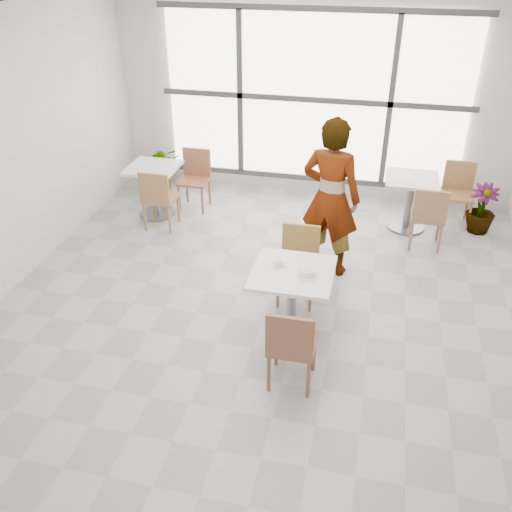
% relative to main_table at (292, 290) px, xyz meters
% --- Properties ---
extents(floor, '(7.00, 7.00, 0.00)m').
position_rel_main_table_xyz_m(floor, '(-0.32, 0.09, -0.52)').
color(floor, '#9E9EA5').
rests_on(floor, ground).
extents(ceiling, '(7.00, 7.00, 0.00)m').
position_rel_main_table_xyz_m(ceiling, '(-0.32, 0.09, 2.48)').
color(ceiling, white).
rests_on(ceiling, ground).
extents(wall_back, '(6.00, 0.00, 6.00)m').
position_rel_main_table_xyz_m(wall_back, '(-0.32, 3.59, 0.98)').
color(wall_back, silver).
rests_on(wall_back, ground).
extents(window, '(4.60, 0.07, 2.52)m').
position_rel_main_table_xyz_m(window, '(-0.32, 3.53, 0.98)').
color(window, white).
rests_on(window, ground).
extents(main_table, '(0.80, 0.80, 0.75)m').
position_rel_main_table_xyz_m(main_table, '(0.00, 0.00, 0.00)').
color(main_table, white).
rests_on(main_table, ground).
extents(chair_near, '(0.42, 0.42, 0.87)m').
position_rel_main_table_xyz_m(chair_near, '(0.13, -0.80, -0.02)').
color(chair_near, brown).
rests_on(chair_near, ground).
extents(chair_far, '(0.42, 0.42, 0.87)m').
position_rel_main_table_xyz_m(chair_far, '(-0.04, 0.67, -0.02)').
color(chair_far, '#9F7239').
rests_on(chair_far, ground).
extents(oatmeal_bowl, '(0.21, 0.21, 0.09)m').
position_rel_main_table_xyz_m(oatmeal_bowl, '(0.15, -0.05, 0.27)').
color(oatmeal_bowl, white).
rests_on(oatmeal_bowl, main_table).
extents(coffee_cup, '(0.16, 0.13, 0.07)m').
position_rel_main_table_xyz_m(coffee_cup, '(-0.17, 0.07, 0.26)').
color(coffee_cup, white).
rests_on(coffee_cup, main_table).
extents(person, '(0.78, 0.60, 1.92)m').
position_rel_main_table_xyz_m(person, '(0.21, 1.33, 0.44)').
color(person, black).
rests_on(person, ground).
extents(bg_table_left, '(0.70, 0.70, 0.75)m').
position_rel_main_table_xyz_m(bg_table_left, '(-2.40, 2.29, -0.04)').
color(bg_table_left, white).
rests_on(bg_table_left, ground).
extents(bg_table_right, '(0.70, 0.70, 0.75)m').
position_rel_main_table_xyz_m(bg_table_right, '(1.18, 2.69, -0.04)').
color(bg_table_right, silver).
rests_on(bg_table_right, ground).
extents(bg_chair_left_near, '(0.42, 0.42, 0.87)m').
position_rel_main_table_xyz_m(bg_chair_left_near, '(-2.18, 1.87, -0.02)').
color(bg_chair_left_near, '#9E6D43').
rests_on(bg_chair_left_near, ground).
extents(bg_chair_left_far, '(0.42, 0.42, 0.87)m').
position_rel_main_table_xyz_m(bg_chair_left_far, '(-1.92, 2.72, -0.02)').
color(bg_chair_left_far, '#9A5C41').
rests_on(bg_chair_left_far, ground).
extents(bg_chair_right_near, '(0.42, 0.42, 0.87)m').
position_rel_main_table_xyz_m(bg_chair_right_near, '(1.40, 2.13, -0.02)').
color(bg_chair_right_near, '#9D694E').
rests_on(bg_chair_right_near, ground).
extents(bg_chair_right_far, '(0.42, 0.42, 0.87)m').
position_rel_main_table_xyz_m(bg_chair_right_far, '(1.83, 3.06, -0.02)').
color(bg_chair_right_far, '#9F7044').
rests_on(bg_chair_right_far, ground).
extents(plant_left, '(0.77, 0.71, 0.71)m').
position_rel_main_table_xyz_m(plant_left, '(-2.67, 3.24, -0.17)').
color(plant_left, '#538344').
rests_on(plant_left, ground).
extents(plant_right, '(0.41, 0.41, 0.69)m').
position_rel_main_table_xyz_m(plant_right, '(2.15, 2.79, -0.18)').
color(plant_right, '#5C7A45').
rests_on(plant_right, ground).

